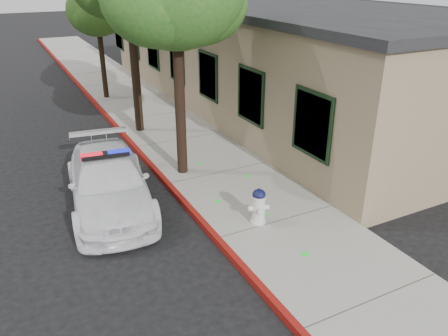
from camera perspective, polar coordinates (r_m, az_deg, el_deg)
ground at (r=9.79m, az=-1.10°, el=-9.76°), size 120.00×120.00×0.00m
sidewalk at (r=12.71m, az=-0.61°, el=-0.86°), size 3.20×60.00×0.15m
red_curb at (r=12.17m, az=-7.10°, el=-2.24°), size 0.14×60.00×0.16m
clapboard_building at (r=19.53m, az=5.00°, el=14.35°), size 7.30×20.89×4.24m
police_car at (r=11.30m, az=-14.57°, el=-1.73°), size 2.47×4.81×1.45m
fire_hydrant at (r=10.09m, az=4.46°, el=-4.86°), size 0.49×0.43×0.85m
street_tree_far at (r=20.34m, az=-15.81°, el=18.57°), size 2.55×2.63×4.78m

